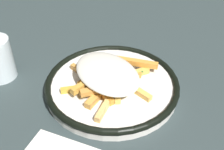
{
  "coord_description": "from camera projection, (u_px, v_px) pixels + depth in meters",
  "views": [
    {
      "loc": [
        -0.42,
        -0.14,
        0.38
      ],
      "look_at": [
        0.0,
        0.0,
        0.04
      ],
      "focal_mm": 45.74,
      "sensor_mm": 36.0,
      "label": 1
    }
  ],
  "objects": [
    {
      "name": "plate",
      "position": [
        112.0,
        85.0,
        0.57
      ],
      "size": [
        0.27,
        0.27,
        0.03
      ],
      "color": "silver",
      "rests_on": "ground_plane"
    },
    {
      "name": "fries_heap",
      "position": [
        108.0,
        76.0,
        0.55
      ],
      "size": [
        0.19,
        0.19,
        0.04
      ],
      "color": "gold",
      "rests_on": "plate"
    },
    {
      "name": "ground_plane",
      "position": [
        112.0,
        90.0,
        0.58
      ],
      "size": [
        2.6,
        2.6,
        0.0
      ],
      "primitive_type": "plane",
      "color": "#2E3A3B"
    }
  ]
}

